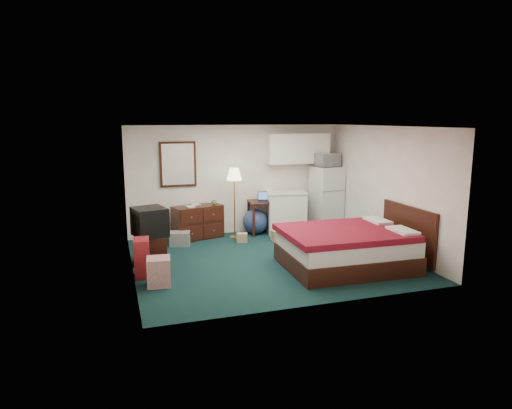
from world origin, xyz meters
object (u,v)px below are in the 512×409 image
object	(u,v)px
dresser	(198,222)
tv_stand	(152,249)
kitchen_counter	(286,213)
floor_lamp	(234,203)
suitcase	(142,258)
desk	(263,217)
fridge	(326,198)
bed	(346,249)

from	to	relation	value
dresser	tv_stand	xyz separation A→B (m)	(-1.14, -1.50, -0.11)
dresser	kitchen_counter	bearing A→B (deg)	-19.54
floor_lamp	suitcase	size ratio (longest dim) A/B	2.39
desk	suitcase	world-z (taller)	desk
desk	kitchen_counter	distance (m)	0.56
suitcase	floor_lamp	bearing A→B (deg)	47.49
desk	suitcase	bearing A→B (deg)	-138.69
dresser	kitchen_counter	size ratio (longest dim) A/B	1.15
fridge	bed	distance (m)	2.94
floor_lamp	bed	size ratio (longest dim) A/B	0.73
desk	bed	xyz separation A→B (m)	(0.64, -2.79, -0.04)
floor_lamp	bed	distance (m)	3.00
floor_lamp	desk	world-z (taller)	floor_lamp
kitchen_counter	suitcase	world-z (taller)	kitchen_counter
desk	floor_lamp	bearing A→B (deg)	-163.45
dresser	tv_stand	size ratio (longest dim) A/B	1.91
desk	fridge	world-z (taller)	fridge
bed	tv_stand	world-z (taller)	bed
kitchen_counter	fridge	bearing A→B (deg)	14.27
fridge	kitchen_counter	bearing A→B (deg)	175.27
floor_lamp	desk	bearing A→B (deg)	12.18
desk	bed	distance (m)	2.86
dresser	suitcase	size ratio (longest dim) A/B	1.65
desk	suitcase	size ratio (longest dim) A/B	1.17
desk	kitchen_counter	size ratio (longest dim) A/B	0.82
dresser	suitcase	distance (m)	2.61
dresser	tv_stand	bearing A→B (deg)	-142.68
dresser	fridge	size ratio (longest dim) A/B	0.71
floor_lamp	suitcase	xyz separation A→B (m)	(-2.17, -2.01, -0.46)
floor_lamp	fridge	distance (m)	2.32
kitchen_counter	tv_stand	bearing A→B (deg)	-145.15
fridge	suitcase	size ratio (longest dim) A/B	2.31
dresser	bed	size ratio (longest dim) A/B	0.50
desk	bed	bearing A→B (deg)	-72.77
dresser	floor_lamp	bearing A→B (deg)	-29.84
kitchen_counter	bed	world-z (taller)	kitchen_counter
floor_lamp	fridge	world-z (taller)	floor_lamp
floor_lamp	kitchen_counter	distance (m)	1.30
dresser	fridge	bearing A→B (deg)	-17.39
fridge	bed	size ratio (longest dim) A/B	0.70
floor_lamp	tv_stand	bearing A→B (deg)	-146.21
floor_lamp	suitcase	bearing A→B (deg)	-137.14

